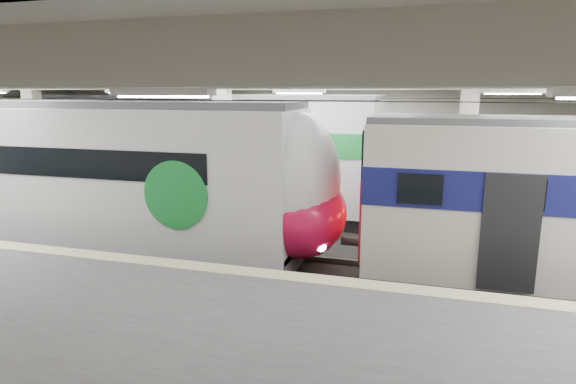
% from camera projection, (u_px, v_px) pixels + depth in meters
% --- Properties ---
extents(station_hall, '(36.00, 24.00, 5.75)m').
position_uv_depth(station_hall, '(259.00, 164.00, 11.51)').
color(station_hall, black).
rests_on(station_hall, ground).
extents(modern_emu, '(14.61, 3.01, 4.67)m').
position_uv_depth(modern_emu, '(129.00, 180.00, 14.64)').
color(modern_emu, silver).
rests_on(modern_emu, ground).
extents(far_train, '(15.31, 3.63, 4.81)m').
position_uv_depth(far_train, '(194.00, 152.00, 19.94)').
color(far_train, silver).
rests_on(far_train, ground).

